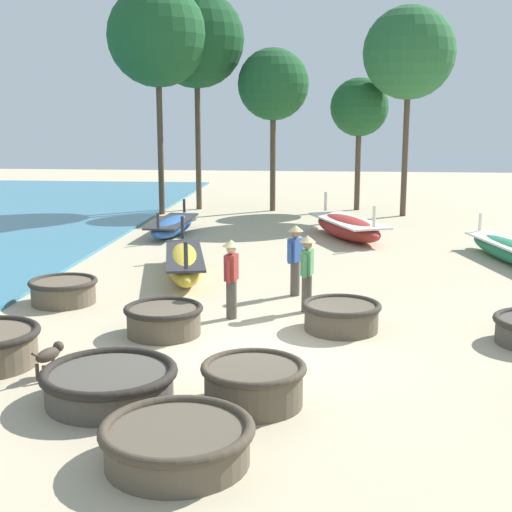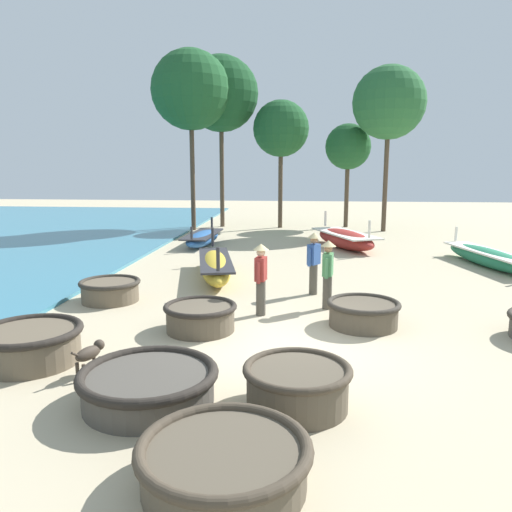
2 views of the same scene
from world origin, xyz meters
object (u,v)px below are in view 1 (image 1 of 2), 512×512
Objects in this scene: coracle_tilted at (164,319)px; tree_center at (158,36)px; coracle_far_left at (177,441)px; long_boat_blue_hull at (184,263)px; tree_rightmost at (359,108)px; tree_right_mid at (273,85)px; tree_tall_back at (197,40)px; coracle_far_right at (341,315)px; coracle_front_right at (109,383)px; dog at (50,355)px; coracle_beside_post at (63,290)px; tree_left_mid at (409,53)px; long_boat_ochre_hull at (347,227)px; fisherman_standing_left at (307,268)px; long_boat_green_hull at (172,226)px; coracle_upturned at (254,382)px; fisherman_hauling at (231,274)px; fisherman_standing_right at (295,255)px.

tree_center is (-3.79, 16.34, 6.90)m from coracle_tilted.
long_boat_blue_hull reaches higher than coracle_far_left.
tree_center is (-8.24, -2.15, 2.81)m from tree_rightmost.
tree_tall_back is at bearing 176.90° from tree_right_mid.
tree_rightmost reaches higher than coracle_far_right.
coracle_tilted is 0.75× the size of coracle_front_right.
coracle_beside_post is at bearing 107.87° from dog.
tree_left_mid reaches higher than coracle_beside_post.
long_boat_ochre_hull is 0.80× the size of tree_rightmost.
tree_rightmost is (1.74, 16.61, 3.44)m from fisherman_standing_left.
long_boat_blue_hull reaches higher than long_boat_green_hull.
tree_left_mid reaches higher than tree_rightmost.
fisherman_standing_left is at bearing -103.48° from tree_left_mid.
coracle_upturned is at bearing -12.85° from dog.
long_boat_ochre_hull is (1.77, 14.29, 0.05)m from coracle_upturned.
coracle_far_left is 0.34× the size of tree_rightmost.
coracle_front_right is 1.06× the size of coracle_far_left.
coracle_front_right is at bearing -34.47° from dog.
coracle_far_right is at bearing -47.12° from long_boat_blue_hull.
coracle_far_left is (-0.75, -1.86, -0.06)m from coracle_upturned.
coracle_far_right is at bearing -14.74° from fisherman_hauling.
tree_right_mid is 5.16m from tree_center.
long_boat_green_hull is at bearing 106.62° from coracle_upturned.
tree_left_mid is (6.27, 16.78, 6.20)m from coracle_tilted.
coracle_beside_post is at bearing -127.37° from long_boat_blue_hull.
long_boat_green_hull is at bearing 119.83° from fisherman_standing_right.
tree_rightmost is 8.96m from tree_center.
coracle_front_right is 0.22× the size of tree_tall_back.
tree_tall_back reaches higher than tree_left_mid.
coracle_tilted is at bearing -109.01° from long_boat_ochre_hull.
coracle_front_right is 1.22× the size of fisherman_standing_left.
tree_left_mid reaches higher than coracle_far_right.
long_boat_blue_hull is (-2.63, 8.09, 0.04)m from coracle_upturned.
dog is 20.96m from tree_right_mid.
long_boat_green_hull reaches higher than coracle_front_right.
coracle_beside_post is 0.33× the size of long_boat_blue_hull.
fisherman_hauling reaches higher than coracle_far_right.
coracle_front_right is 0.44× the size of long_boat_blue_hull.
fisherman_standing_right is at bearing -71.66° from tree_tall_back.
tree_tall_back reaches higher than fisherman_standing_left.
coracle_beside_post is at bearing -90.90° from tree_tall_back.
coracle_beside_post is 4.67m from dog.
tree_rightmost reaches higher than dog.
coracle_upturned is 0.38× the size of long_boat_green_hull.
coracle_beside_post is at bearing -166.76° from fisherman_standing_right.
long_boat_blue_hull is 2.75× the size of fisherman_standing_right.
tree_tall_back reaches higher than tree_right_mid.
coracle_beside_post is 18.42m from tree_rightmost.
coracle_beside_post is 0.92× the size of fisherman_standing_left.
coracle_far_right is 19.65m from tree_tall_back.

